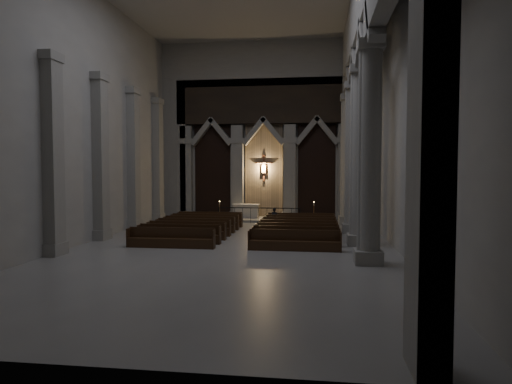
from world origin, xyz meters
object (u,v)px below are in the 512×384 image
altar (246,211)px  altar_rail (259,213)px  pews (245,231)px  candle_stand_right (314,218)px  candle_stand_left (220,216)px  worshipper (274,218)px

altar → altar_rail: size_ratio=0.34×
altar_rail → pews: altar_rail is taller
candle_stand_right → pews: (-3.44, -5.92, -0.09)m
pews → altar: bearing=98.3°
altar → candle_stand_left: (-1.57, -1.21, -0.24)m
altar → altar_rail: (1.10, -1.93, 0.07)m
worshipper → pews: bearing=-100.2°
altar_rail → candle_stand_left: bearing=165.1°
candle_stand_left → pews: size_ratio=0.14×
altar → candle_stand_left: size_ratio=1.32×
altar → pews: (1.10, -7.50, -0.32)m
altar → altar_rail: altar is taller
altar → candle_stand_left: 2.00m
altar → worshipper: (2.28, -3.91, -0.03)m
candle_stand_right → pews: 6.85m
altar_rail → candle_stand_left: candle_stand_left is taller
altar → worshipper: bearing=-59.8°
altar_rail → worshipper: 2.31m
altar → worshipper: worshipper is taller
altar → altar_rail: 2.22m
candle_stand_right → candle_stand_left: bearing=176.5°
altar → candle_stand_right: 4.82m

